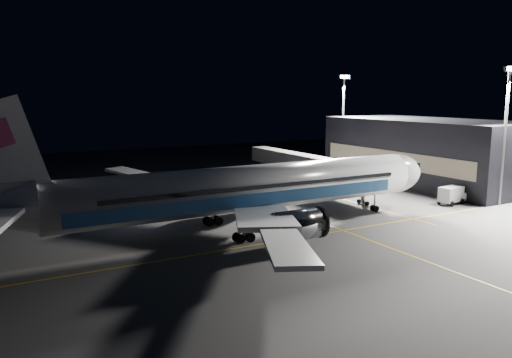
{
  "coord_description": "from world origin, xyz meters",
  "views": [
    {
      "loc": [
        -28.32,
        -53.0,
        16.59
      ],
      "look_at": [
        1.94,
        1.71,
        6.0
      ],
      "focal_mm": 35.0,
      "sensor_mm": 36.0,
      "label": 1
    }
  ],
  "objects": [
    {
      "name": "safety_cone_a",
      "position": [
        -5.25,
        4.0,
        0.28
      ],
      "size": [
        0.37,
        0.37,
        0.55
      ],
      "primitive_type": "cone",
      "color": "#E84B09",
      "rests_on": "ground"
    },
    {
      "name": "ground",
      "position": [
        0.0,
        0.0,
        0.0
      ],
      "size": [
        200.0,
        200.0,
        0.0
      ],
      "primitive_type": "plane",
      "color": "#4C4C4F",
      "rests_on": "ground"
    },
    {
      "name": "safety_cone_c",
      "position": [
        3.7,
        4.0,
        0.29
      ],
      "size": [
        0.39,
        0.39,
        0.58
      ],
      "primitive_type": "cone",
      "color": "#E84B09",
      "rests_on": "ground"
    },
    {
      "name": "guide_line_main",
      "position": [
        10.0,
        0.0,
        0.01
      ],
      "size": [
        0.25,
        80.0,
        0.01
      ],
      "primitive_type": "cube",
      "color": "gold",
      "rests_on": "ground"
    },
    {
      "name": "floodlight_mast_north",
      "position": [
        40.0,
        31.99,
        12.37
      ],
      "size": [
        2.4,
        0.68,
        20.7
      ],
      "color": "#59595E",
      "rests_on": "ground"
    },
    {
      "name": "service_truck",
      "position": [
        34.54,
        -1.92,
        1.45
      ],
      "size": [
        5.56,
        2.96,
        2.71
      ],
      "rotation": [
        0.0,
        0.0,
        0.16
      ],
      "color": "silver",
      "rests_on": "ground"
    },
    {
      "name": "jet_bridge",
      "position": [
        22.0,
        18.06,
        4.58
      ],
      "size": [
        3.6,
        34.4,
        6.3
      ],
      "color": "#B2B2B7",
      "rests_on": "ground"
    },
    {
      "name": "guide_line_side",
      "position": [
        22.0,
        10.0,
        0.01
      ],
      "size": [
        0.25,
        40.0,
        0.01
      ],
      "primitive_type": "cube",
      "color": "gold",
      "rests_on": "ground"
    },
    {
      "name": "terminal",
      "position": [
        45.98,
        14.0,
        6.0
      ],
      "size": [
        18.12,
        40.0,
        12.0
      ],
      "color": "black",
      "rests_on": "ground"
    },
    {
      "name": "baggage_tug",
      "position": [
        -9.56,
        18.7,
        0.81
      ],
      "size": [
        2.83,
        2.5,
        1.75
      ],
      "rotation": [
        0.0,
        0.0,
        -0.28
      ],
      "color": "black",
      "rests_on": "ground"
    },
    {
      "name": "guide_line_cross",
      "position": [
        0.0,
        -6.0,
        0.01
      ],
      "size": [
        70.0,
        0.25,
        0.01
      ],
      "primitive_type": "cube",
      "color": "gold",
      "rests_on": "ground"
    },
    {
      "name": "airliner",
      "position": [
        -1.08,
        0.0,
        5.16
      ],
      "size": [
        61.48,
        54.22,
        16.64
      ],
      "color": "silver",
      "rests_on": "ground"
    },
    {
      "name": "floodlight_mast_south",
      "position": [
        40.0,
        -6.01,
        12.37
      ],
      "size": [
        2.4,
        0.67,
        20.7
      ],
      "color": "#59595E",
      "rests_on": "ground"
    },
    {
      "name": "safety_cone_b",
      "position": [
        -2.66,
        14.0,
        0.26
      ],
      "size": [
        0.35,
        0.35,
        0.53
      ],
      "primitive_type": "cone",
      "color": "#E84B09",
      "rests_on": "ground"
    }
  ]
}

